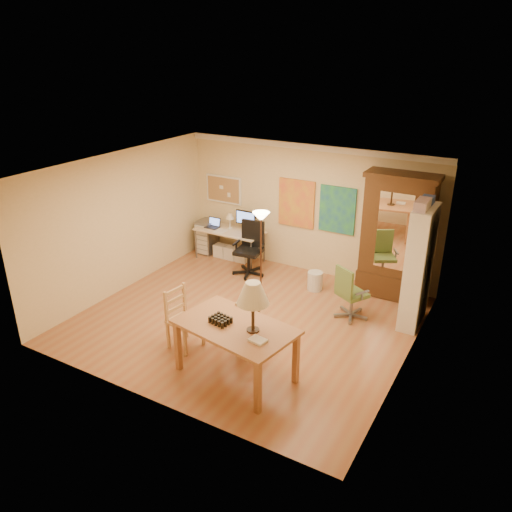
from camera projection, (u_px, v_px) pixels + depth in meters
The scene contains 16 objects.
floor at pixel (246, 320), 8.81m from camera, with size 5.50×5.50×0.00m, color #9F5D38.
crown_molding at pixel (310, 147), 9.75m from camera, with size 5.50×0.08×0.12m, color white.
corkboard at pixel (224, 189), 11.14m from camera, with size 0.90×0.04×0.62m, color tan.
art_panel_left at pixel (296, 203), 10.33m from camera, with size 0.80×0.04×1.00m, color gold.
art_panel_right at pixel (337, 210), 9.92m from camera, with size 0.75×0.04×0.95m, color #22618A.
dining_table at pixel (241, 317), 6.90m from camera, with size 1.83×1.28×1.58m.
ladder_chair_back at pixel (251, 327), 7.79m from camera, with size 0.48×0.47×0.88m.
ladder_chair_left at pixel (183, 320), 7.88m from camera, with size 0.50×0.52×1.00m.
torchiere_lamp at pixel (261, 230), 9.01m from camera, with size 0.31×0.31×1.73m.
computer_desk at pixel (232, 242), 11.13m from camera, with size 1.54×0.67×1.17m.
office_chair_black at pixel (249, 260), 10.48m from camera, with size 0.69×0.69×1.13m.
office_chair_green at pixel (350, 304), 8.79m from camera, with size 0.61×0.62×0.99m.
drawer_cart at pixel (207, 237), 11.54m from camera, with size 0.39×0.46×0.77m.
armoire at pixel (396, 244), 9.31m from camera, with size 1.30×0.62×2.40m.
bookshelf at pixel (418, 268), 8.32m from camera, with size 0.32×0.84×2.10m.
wastebin at pixel (315, 281), 9.83m from camera, with size 0.30×0.30×0.38m, color silver.
Camera 1 is at (3.97, -6.57, 4.48)m, focal length 35.00 mm.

